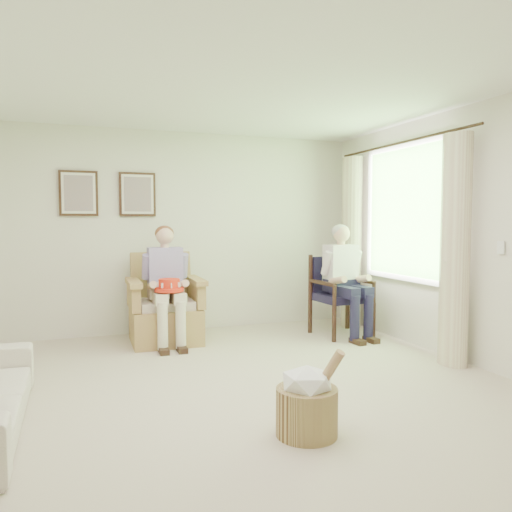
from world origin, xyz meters
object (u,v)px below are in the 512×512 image
at_px(wicker_armchair, 165,314).
at_px(hatbox, 307,400).
at_px(wood_armchair, 338,292).
at_px(person_dark, 345,272).
at_px(person_wicker, 166,277).
at_px(red_hat, 169,286).

bearing_deg(wicker_armchair, hatbox, -80.24).
xyz_separation_m(wood_armchair, hatbox, (-1.72, -2.63, -0.30)).
bearing_deg(hatbox, person_dark, 55.10).
bearing_deg(person_wicker, wicker_armchair, 91.29).
xyz_separation_m(wicker_armchair, hatbox, (0.44, -2.96, -0.10)).
distance_m(wicker_armchair, person_wicker, 0.48).
height_order(person_wicker, red_hat, person_wicker).
xyz_separation_m(red_hat, hatbox, (0.45, -2.62, -0.47)).
xyz_separation_m(wood_armchair, red_hat, (-2.17, -0.01, 0.17)).
bearing_deg(person_dark, wood_armchair, 84.79).
xyz_separation_m(person_wicker, person_dark, (2.16, -0.36, 0.01)).
distance_m(person_wicker, person_dark, 2.19).
relative_size(wicker_armchair, person_wicker, 0.78).
relative_size(wicker_armchair, wood_armchair, 1.08).
xyz_separation_m(person_wicker, red_hat, (-0.01, -0.20, -0.09)).
height_order(person_dark, red_hat, person_dark).
bearing_deg(wood_armchair, person_wicker, 169.63).
bearing_deg(wicker_armchair, wood_armchair, -7.54).
distance_m(wood_armchair, red_hat, 2.17).
bearing_deg(person_wicker, red_hat, -90.35).
height_order(wicker_armchair, hatbox, wicker_armchair).
height_order(person_wicker, hatbox, person_wicker).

